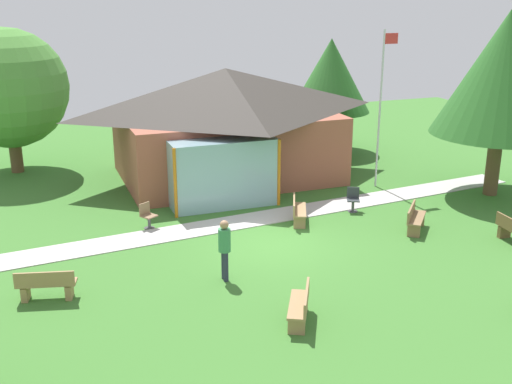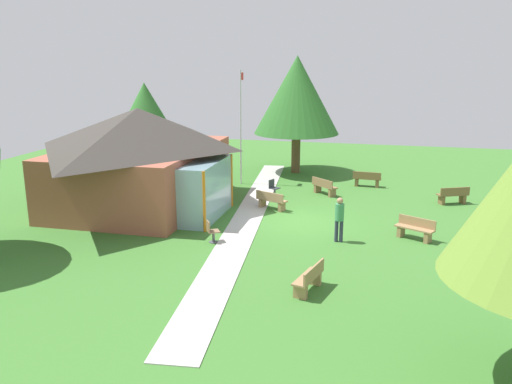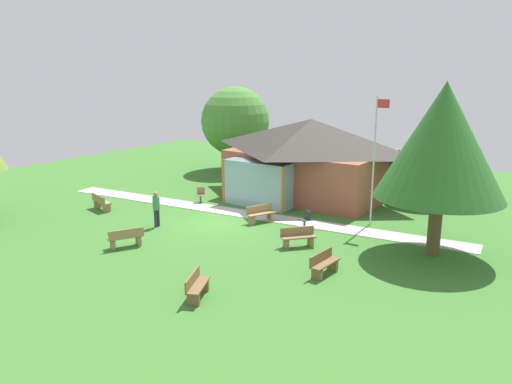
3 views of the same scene
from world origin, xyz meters
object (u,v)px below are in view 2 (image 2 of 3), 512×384
Objects in this scene: pavilion at (142,155)px; flagpole at (241,123)px; bench_rear_near_path at (271,201)px; tree_east_hedge at (297,95)px; tree_behind_pavilion_right at (145,113)px; patio_chair_west at (212,232)px; bench_mid_right at (324,187)px; bench_front_center at (415,229)px; bench_front_right at (453,196)px; bench_lawn_far_right at (367,179)px; bench_mid_left at (309,279)px; visitor_strolling_lawn at (339,216)px; patio_chair_lawn_spare at (274,188)px.

flagpole is (5.31, -3.32, 1.01)m from pavilion.
bench_rear_near_path is 0.22× the size of tree_east_hedge.
tree_east_hedge reaches higher than tree_behind_pavilion_right.
patio_chair_west is at bearing -131.98° from pavilion.
bench_mid_right and bench_front_center have the same top height.
bench_front_right and bench_lawn_far_right have the same top height.
bench_front_right is 4.88m from bench_lawn_far_right.
bench_mid_left is (-13.04, -5.67, -3.00)m from flagpole.
bench_mid_left is 5.42m from patio_chair_west.
visitor_strolling_lawn reaches higher than bench_mid_right.
bench_front_right is at bearing 98.26° from patio_chair_west.
tree_east_hedge reaches higher than patio_chair_west.
patio_chair_lawn_spare is at bearing 122.55° from visitor_strolling_lawn.
flagpole is at bearing -11.60° from bench_front_center.
bench_rear_near_path and bench_mid_left have the same top height.
pavilion is 1.38× the size of tree_east_hedge.
bench_mid_right is at bearing -64.12° from pavilion.
flagpole is at bearing 143.74° from bench_rear_near_path.
bench_mid_left is at bearing -90.53° from bench_lawn_far_right.
flagpole is at bearing 157.14° from patio_chair_west.
patio_chair_west is at bearing 175.72° from tree_east_hedge.
patio_chair_lawn_spare is (7.26, -0.87, 0.00)m from patio_chair_west.
bench_front_right is (3.62, -14.30, -1.98)m from pavilion.
bench_front_right is 1.80× the size of patio_chair_west.
patio_chair_lawn_spare is at bearing -110.84° from tree_behind_pavilion_right.
visitor_strolling_lawn is at bearing -37.60° from bench_mid_right.
pavilion is 10.89m from tree_east_hedge.
tree_behind_pavilion_right is (6.12, 2.66, 1.30)m from pavilion.
tree_behind_pavilion_right is at bearing -0.86° from bench_front_center.
bench_lawn_far_right is 0.22× the size of tree_east_hedge.
bench_lawn_far_right is at bearing 77.12° from bench_rear_near_path.
bench_rear_near_path is 3.89m from bench_mid_right.
tree_east_hedge is (11.03, 6.51, 4.26)m from bench_front_center.
bench_lawn_far_right is (13.94, -1.17, 0.00)m from bench_mid_left.
patio_chair_lawn_spare is (-2.35, -2.34, -2.98)m from flagpole.
pavilion is at bearing 162.35° from visitor_strolling_lawn.
bench_front_center is 17.37m from tree_behind_pavilion_right.
tree_behind_pavilion_right is (0.82, 5.98, 0.29)m from flagpole.
bench_front_center is (-7.39, -8.96, -3.00)m from flagpole.
bench_rear_near_path is at bearing 33.70° from bench_mid_left.
bench_mid_left is at bearing 42.14° from patio_chair_lawn_spare.
patio_chair_west is (-10.51, 5.38, 0.01)m from bench_lawn_far_right.
flagpole is 0.89× the size of tree_east_hedge.
bench_lawn_far_right is 9.33m from visitor_strolling_lawn.
patio_chair_west is at bearing -112.81° from bench_lawn_far_right.
bench_mid_left is 11.20m from patio_chair_lawn_spare.
patio_chair_west is (-8.24, 3.31, 0.01)m from bench_mid_right.
patio_chair_lawn_spare reaches higher than bench_front_center.
bench_lawn_far_right is (5.58, -4.12, 0.00)m from bench_rear_near_path.
tree_behind_pavilion_right reaches higher than pavilion.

